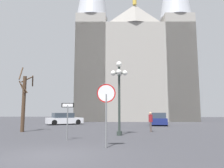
% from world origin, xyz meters
% --- Properties ---
extents(ground_plane, '(120.00, 120.00, 0.00)m').
position_xyz_m(ground_plane, '(0.00, 0.00, 0.00)').
color(ground_plane, '#38383D').
extents(cathedral, '(21.12, 15.00, 36.90)m').
position_xyz_m(cathedral, '(4.06, 31.76, 11.65)').
color(cathedral, gray).
rests_on(cathedral, ground).
extents(stop_sign, '(0.86, 0.12, 2.87)m').
position_xyz_m(stop_sign, '(1.98, 1.93, 2.04)').
color(stop_sign, slate).
rests_on(stop_sign, ground).
extents(one_way_arrow_sign, '(0.72, 0.07, 2.09)m').
position_xyz_m(one_way_arrow_sign, '(-0.47, 4.28, 1.37)').
color(one_way_arrow_sign, slate).
rests_on(one_way_arrow_sign, ground).
extents(street_lamp, '(1.17, 1.17, 5.12)m').
position_xyz_m(street_lamp, '(2.38, 6.92, 3.43)').
color(street_lamp, '#2D3833').
rests_on(street_lamp, ground).
extents(bare_tree, '(1.38, 1.27, 5.32)m').
position_xyz_m(bare_tree, '(-5.46, 9.01, 2.49)').
color(bare_tree, '#473323').
rests_on(bare_tree, ground).
extents(parked_car_near_white, '(4.67, 3.95, 1.45)m').
position_xyz_m(parked_car_near_white, '(-5.02, 18.83, 0.68)').
color(parked_car_near_white, silver).
rests_on(parked_car_near_white, ground).
extents(parked_car_far_navy, '(2.18, 4.44, 1.48)m').
position_xyz_m(parked_car_far_navy, '(6.61, 18.36, 0.69)').
color(parked_car_far_navy, navy).
rests_on(parked_car_far_navy, ground).
extents(pedestrian_walking, '(0.32, 0.32, 1.58)m').
position_xyz_m(pedestrian_walking, '(4.79, 9.69, 0.95)').
color(pedestrian_walking, '#594C47').
rests_on(pedestrian_walking, ground).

